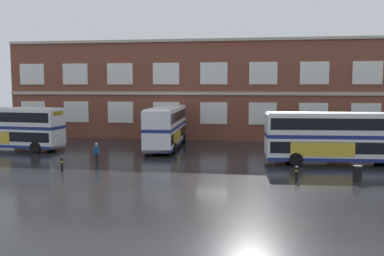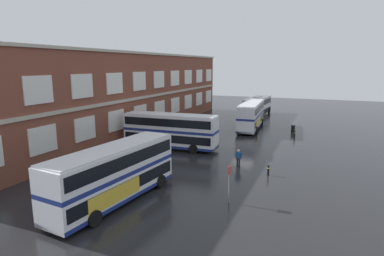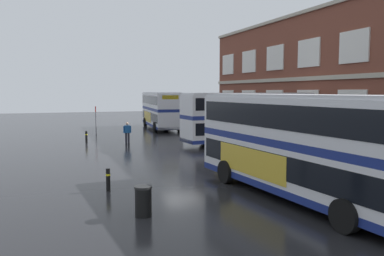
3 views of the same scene
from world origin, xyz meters
name	(u,v)px [view 1 (image 1 of 3)]	position (x,y,z in m)	size (l,w,h in m)	color
ground_plane	(214,159)	(0.00, 2.00, 0.00)	(120.00, 120.00, 0.00)	black
brick_terminal_building	(240,91)	(1.44, 17.98, 5.54)	(54.21, 8.19, 11.36)	brown
double_decker_near	(8,127)	(-20.28, 4.33, 2.15)	(11.20, 3.69, 4.07)	silver
double_decker_middle	(166,127)	(-5.30, 7.42, 2.15)	(3.27, 11.11, 4.07)	silver
double_decker_far	(336,137)	(9.74, 1.24, 2.15)	(11.15, 3.44, 4.07)	silver
waiting_passenger	(96,152)	(-8.99, -1.69, 0.93)	(0.29, 0.64, 1.70)	black
station_litter_bin	(357,173)	(10.00, -4.95, 0.52)	(0.60, 0.60, 1.03)	black
safety_bollard_west	(296,174)	(6.09, -5.53, 0.49)	(0.19, 0.19, 0.95)	black
safety_bollard_east	(62,164)	(-10.42, -4.77, 0.49)	(0.19, 0.19, 0.95)	black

